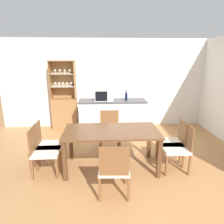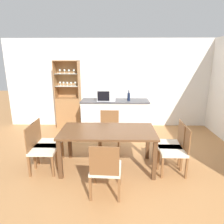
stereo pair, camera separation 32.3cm
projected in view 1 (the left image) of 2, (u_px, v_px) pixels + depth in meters
The scene contains 13 objects.
ground_plane at pixel (128, 171), 3.70m from camera, with size 18.00×18.00×0.00m, color #B27A47.
wall_back at pixel (118, 84), 5.89m from camera, with size 6.80×0.06×2.55m.
kitchen_counter at pixel (112, 117), 5.42m from camera, with size 1.78×0.58×0.93m.
display_cabinet at pixel (65, 108), 5.80m from camera, with size 0.70×0.36×1.95m.
dining_table at pixel (111, 135), 3.65m from camera, with size 1.73×0.87×0.75m.
dining_chair_head_near at pixel (114, 169), 2.96m from camera, with size 0.48×0.48×0.87m.
dining_chair_side_left_near at pixel (44, 151), 3.52m from camera, with size 0.46×0.46×0.87m.
dining_chair_side_right_near at pixel (178, 148), 3.65m from camera, with size 0.46×0.46×0.87m.
dining_chair_side_left_far at pixel (47, 145), 3.77m from camera, with size 0.46×0.46×0.87m.
dining_chair_side_right_far at pixel (173, 142), 3.90m from camera, with size 0.48×0.48×0.87m.
dining_chair_head_far at pixel (110, 131), 4.46m from camera, with size 0.46×0.46×0.87m.
microwave at pixel (104, 95), 5.25m from camera, with size 0.48×0.37×0.29m.
wine_bottle at pixel (126, 96), 5.26m from camera, with size 0.08×0.08×0.27m.
Camera 1 is at (-0.48, -3.25, 2.04)m, focal length 32.00 mm.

